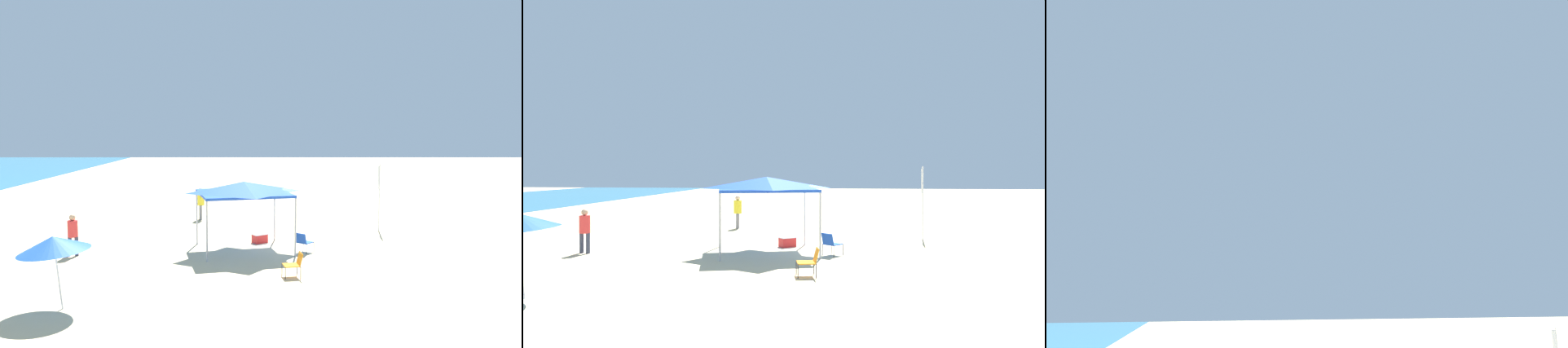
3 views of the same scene
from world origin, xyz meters
TOP-DOWN VIEW (x-y plane):
  - ground at (0.00, 0.00)m, footprint 120.00×120.00m
  - canopy_tent at (-1.31, 2.83)m, footprint 3.85×4.14m
  - beach_umbrella at (-8.26, 7.80)m, footprint 1.98×2.00m
  - folding_chair_right_of_tent at (-1.76, 0.45)m, footprint 0.81×0.79m
  - folding_chair_near_cooler at (-5.10, 1.00)m, footprint 0.63×0.71m
  - cooler_box at (0.00, 2.19)m, footprint 0.70×0.74m
  - banner_flag at (2.61, -3.52)m, footprint 0.36×0.06m
  - person_near_umbrella at (-2.25, 9.45)m, footprint 0.39×0.43m
  - person_kite_handler at (5.61, 5.38)m, footprint 0.46×0.41m

SIDE VIEW (x-z plane):
  - ground at x=0.00m, z-range -0.10..0.00m
  - cooler_box at x=0.00m, z-range 0.00..0.40m
  - folding_chair_right_of_tent at x=-1.76m, z-range 0.06..0.88m
  - folding_chair_near_cooler at x=-5.10m, z-range 0.06..0.88m
  - person_near_umbrella at x=-2.25m, z-range 0.14..1.77m
  - person_kite_handler at x=5.61m, z-range 0.15..1.88m
  - beach_umbrella at x=-8.26m, z-range 0.76..2.93m
  - banner_flag at x=2.61m, z-range 0.33..3.55m
  - canopy_tent at x=-1.31m, z-range 1.13..3.93m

